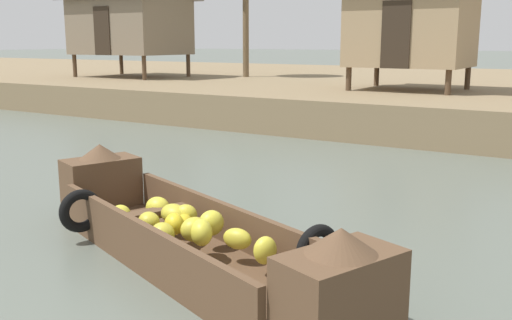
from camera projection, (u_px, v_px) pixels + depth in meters
name	position (u px, v px, depth m)	size (l,w,h in m)	color
ground_plane	(412.00, 175.00, 10.41)	(300.00, 300.00, 0.00)	#596056
banana_boat	(186.00, 232.00, 6.23)	(5.10, 2.71, 0.99)	brown
stilt_house_left	(130.00, 23.00, 23.15)	(4.82, 3.48, 4.01)	#4C3826
stilt_house_mid_left	(412.00, 24.00, 16.77)	(3.93, 3.17, 3.57)	#4C3826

